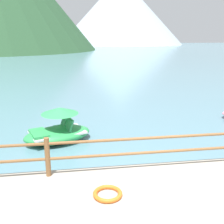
{
  "coord_description": "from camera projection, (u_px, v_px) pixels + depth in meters",
  "views": [
    {
      "loc": [
        -1.73,
        -4.22,
        3.57
      ],
      "look_at": [
        -0.36,
        5.0,
        0.9
      ],
      "focal_mm": 42.57,
      "sensor_mm": 36.0,
      "label": 1
    }
  ],
  "objects": [
    {
      "name": "ground_plane",
      "position": [
        83.0,
        59.0,
        43.28
      ],
      "size": [
        200.0,
        200.0,
        0.0
      ],
      "primitive_type": "plane",
      "color": "slate"
    },
    {
      "name": "dock_railing",
      "position": [
        147.0,
        147.0,
        6.45
      ],
      "size": [
        23.92,
        0.12,
        0.95
      ],
      "color": "brown",
      "rests_on": "promenade_dock"
    },
    {
      "name": "life_ring",
      "position": [
        108.0,
        194.0,
        5.47
      ],
      "size": [
        0.61,
        0.61,
        0.09
      ],
      "primitive_type": "torus",
      "color": "orange",
      "rests_on": "promenade_dock"
    },
    {
      "name": "pedal_boat_0",
      "position": [
        58.0,
        130.0,
        9.24
      ],
      "size": [
        2.65,
        2.06,
        1.22
      ],
      "color": "green",
      "rests_on": "ground"
    },
    {
      "name": "distant_peak",
      "position": [
        121.0,
        11.0,
        113.78
      ],
      "size": [
        53.44,
        53.44,
        27.71
      ],
      "primitive_type": "cone",
      "color": "#9EADBC",
      "rests_on": "ground"
    }
  ]
}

